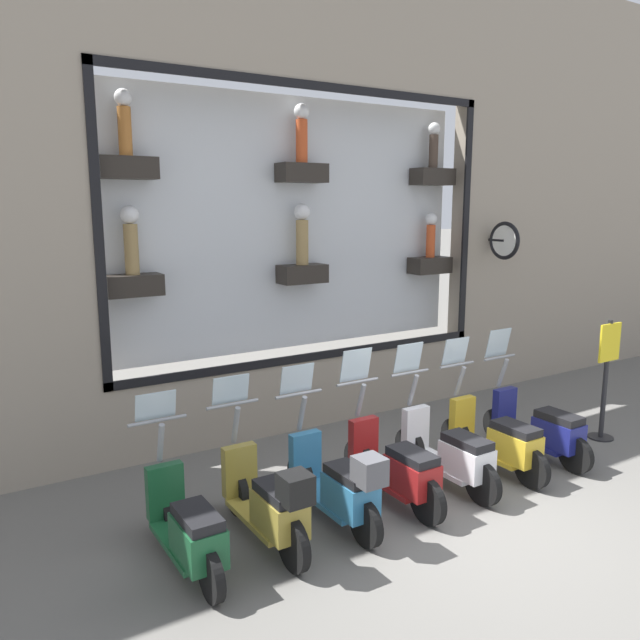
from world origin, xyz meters
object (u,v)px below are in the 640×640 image
object	(u,v)px
scooter_yellow_1	(498,440)
scooter_white_2	(450,453)
scooter_olive_5	(269,503)
scooter_green_6	(188,529)
scooter_red_3	(396,468)
scooter_teal_4	(339,485)
shop_sign_post	(606,375)
scooter_navy_0	(541,428)

from	to	relation	value
scooter_yellow_1	scooter_white_2	world-z (taller)	scooter_white_2
scooter_olive_5	scooter_green_6	world-z (taller)	scooter_olive_5
scooter_white_2	scooter_red_3	xyz separation A→B (m)	(0.00, 0.83, 0.00)
scooter_red_3	scooter_yellow_1	bearing A→B (deg)	-90.12
scooter_teal_4	shop_sign_post	bearing A→B (deg)	-89.19
scooter_yellow_1	shop_sign_post	bearing A→B (deg)	-89.93
scooter_navy_0	scooter_green_6	world-z (taller)	scooter_navy_0
scooter_yellow_1	scooter_green_6	bearing A→B (deg)	90.06
scooter_red_3	scooter_teal_4	world-z (taller)	scooter_red_3
scooter_red_3	scooter_green_6	size ratio (longest dim) A/B	1.01
scooter_red_3	scooter_teal_4	size ratio (longest dim) A/B	1.00
scooter_white_2	scooter_olive_5	distance (m)	2.49
scooter_green_6	scooter_olive_5	bearing A→B (deg)	-93.66
scooter_teal_4	scooter_olive_5	bearing A→B (deg)	89.57
scooter_navy_0	scooter_olive_5	xyz separation A→B (m)	(-0.06, 4.15, 0.05)
scooter_navy_0	scooter_teal_4	bearing A→B (deg)	91.10
scooter_navy_0	scooter_olive_5	world-z (taller)	scooter_navy_0
scooter_navy_0	scooter_teal_4	world-z (taller)	scooter_navy_0
scooter_white_2	shop_sign_post	world-z (taller)	shop_sign_post
scooter_red_3	scooter_olive_5	xyz separation A→B (m)	(-0.06, 1.66, 0.04)
scooter_olive_5	scooter_white_2	bearing A→B (deg)	-88.63
scooter_yellow_1	scooter_teal_4	bearing A→B (deg)	91.47
scooter_teal_4	scooter_green_6	size ratio (longest dim) A/B	1.00
scooter_white_2	scooter_green_6	world-z (taller)	scooter_white_2
scooter_teal_4	scooter_green_6	world-z (taller)	scooter_teal_4
scooter_olive_5	shop_sign_post	size ratio (longest dim) A/B	1.02
scooter_yellow_1	scooter_red_3	xyz separation A→B (m)	(0.00, 1.66, 0.01)
shop_sign_post	scooter_navy_0	bearing A→B (deg)	90.10
scooter_teal_4	scooter_green_6	bearing A→B (deg)	87.95
scooter_red_3	scooter_olive_5	bearing A→B (deg)	92.11
scooter_yellow_1	shop_sign_post	size ratio (longest dim) A/B	1.01
scooter_red_3	shop_sign_post	world-z (taller)	shop_sign_post
scooter_red_3	scooter_olive_5	size ratio (longest dim) A/B	1.00
scooter_yellow_1	scooter_white_2	distance (m)	0.83
scooter_white_2	scooter_olive_5	size ratio (longest dim) A/B	1.00
scooter_teal_4	scooter_red_3	bearing A→B (deg)	-85.36
scooter_olive_5	scooter_teal_4	bearing A→B (deg)	-90.43
shop_sign_post	scooter_white_2	bearing A→B (deg)	90.01
scooter_white_2	scooter_navy_0	bearing A→B (deg)	-90.07
scooter_red_3	scooter_navy_0	bearing A→B (deg)	-90.08
scooter_navy_0	shop_sign_post	distance (m)	1.48
scooter_white_2	scooter_red_3	size ratio (longest dim) A/B	1.00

